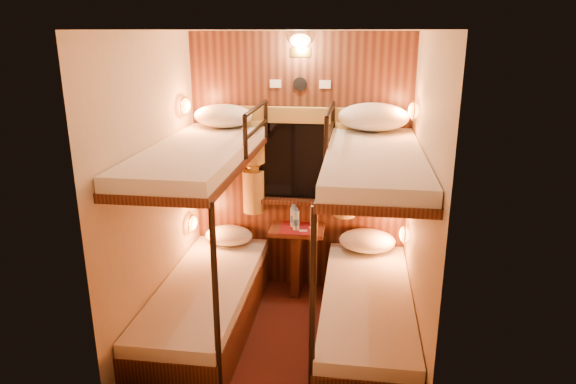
# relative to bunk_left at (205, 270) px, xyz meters

# --- Properties ---
(floor) EXTENTS (2.10, 2.10, 0.00)m
(floor) POSITION_rel_bunk_left_xyz_m (0.65, -0.07, -0.56)
(floor) COLOR #3A110F
(floor) RESTS_ON ground
(ceiling) EXTENTS (2.10, 2.10, 0.00)m
(ceiling) POSITION_rel_bunk_left_xyz_m (0.65, -0.07, 1.84)
(ceiling) COLOR silver
(ceiling) RESTS_ON wall_back
(wall_back) EXTENTS (2.40, 0.00, 2.40)m
(wall_back) POSITION_rel_bunk_left_xyz_m (0.65, 0.98, 0.64)
(wall_back) COLOR #C6B293
(wall_back) RESTS_ON floor
(wall_front) EXTENTS (2.40, 0.00, 2.40)m
(wall_front) POSITION_rel_bunk_left_xyz_m (0.65, -1.12, 0.64)
(wall_front) COLOR #C6B293
(wall_front) RESTS_ON floor
(wall_left) EXTENTS (0.00, 2.40, 2.40)m
(wall_left) POSITION_rel_bunk_left_xyz_m (-0.35, -0.07, 0.64)
(wall_left) COLOR #C6B293
(wall_left) RESTS_ON floor
(wall_right) EXTENTS (0.00, 2.40, 2.40)m
(wall_right) POSITION_rel_bunk_left_xyz_m (1.65, -0.07, 0.64)
(wall_right) COLOR #C6B293
(wall_right) RESTS_ON floor
(back_panel) EXTENTS (2.00, 0.03, 2.40)m
(back_panel) POSITION_rel_bunk_left_xyz_m (0.65, 0.97, 0.64)
(back_panel) COLOR black
(back_panel) RESTS_ON floor
(bunk_left) EXTENTS (0.72, 1.90, 1.82)m
(bunk_left) POSITION_rel_bunk_left_xyz_m (0.00, 0.00, 0.00)
(bunk_left) COLOR black
(bunk_left) RESTS_ON floor
(bunk_right) EXTENTS (0.72, 1.90, 1.82)m
(bunk_right) POSITION_rel_bunk_left_xyz_m (1.30, 0.00, 0.00)
(bunk_right) COLOR black
(bunk_right) RESTS_ON floor
(window) EXTENTS (1.00, 0.12, 0.79)m
(window) POSITION_rel_bunk_left_xyz_m (0.65, 0.94, 0.62)
(window) COLOR black
(window) RESTS_ON back_panel
(curtains) EXTENTS (1.10, 0.22, 1.00)m
(curtains) POSITION_rel_bunk_left_xyz_m (0.65, 0.90, 0.71)
(curtains) COLOR olive
(curtains) RESTS_ON back_panel
(back_fixtures) EXTENTS (0.54, 0.09, 0.48)m
(back_fixtures) POSITION_rel_bunk_left_xyz_m (0.65, 0.93, 1.69)
(back_fixtures) COLOR black
(back_fixtures) RESTS_ON back_panel
(reading_lamps) EXTENTS (2.00, 0.20, 1.25)m
(reading_lamps) POSITION_rel_bunk_left_xyz_m (0.65, 0.63, 0.68)
(reading_lamps) COLOR orange
(reading_lamps) RESTS_ON wall_left
(table) EXTENTS (0.50, 0.34, 0.66)m
(table) POSITION_rel_bunk_left_xyz_m (0.65, 0.78, -0.14)
(table) COLOR #5E2A15
(table) RESTS_ON floor
(bottle_left) EXTENTS (0.06, 0.06, 0.22)m
(bottle_left) POSITION_rel_bunk_left_xyz_m (0.61, 0.81, 0.18)
(bottle_left) COLOR #99BFE5
(bottle_left) RESTS_ON table
(bottle_right) EXTENTS (0.06, 0.06, 0.21)m
(bottle_right) POSITION_rel_bunk_left_xyz_m (0.64, 0.73, 0.18)
(bottle_right) COLOR #99BFE5
(bottle_right) RESTS_ON table
(sachet_a) EXTENTS (0.08, 0.06, 0.01)m
(sachet_a) POSITION_rel_bunk_left_xyz_m (0.71, 0.71, 0.09)
(sachet_a) COLOR silver
(sachet_a) RESTS_ON table
(sachet_b) EXTENTS (0.07, 0.06, 0.01)m
(sachet_b) POSITION_rel_bunk_left_xyz_m (0.79, 0.80, 0.09)
(sachet_b) COLOR silver
(sachet_b) RESTS_ON table
(pillow_lower_left) EXTENTS (0.45, 0.32, 0.18)m
(pillow_lower_left) POSITION_rel_bunk_left_xyz_m (-0.00, 0.77, -0.01)
(pillow_lower_left) COLOR white
(pillow_lower_left) RESTS_ON bunk_left
(pillow_lower_right) EXTENTS (0.52, 0.37, 0.20)m
(pillow_lower_right) POSITION_rel_bunk_left_xyz_m (1.30, 0.79, -0.00)
(pillow_lower_right) COLOR white
(pillow_lower_right) RESTS_ON bunk_right
(pillow_upper_left) EXTENTS (0.52, 0.37, 0.20)m
(pillow_upper_left) POSITION_rel_bunk_left_xyz_m (-0.00, 0.72, 1.13)
(pillow_upper_left) COLOR white
(pillow_upper_left) RESTS_ON bunk_left
(pillow_upper_right) EXTENTS (0.60, 0.43, 0.24)m
(pillow_upper_right) POSITION_rel_bunk_left_xyz_m (1.30, 0.73, 1.15)
(pillow_upper_right) COLOR white
(pillow_upper_right) RESTS_ON bunk_right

